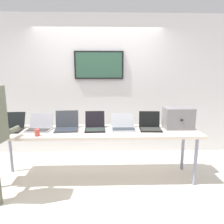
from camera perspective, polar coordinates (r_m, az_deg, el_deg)
ground at (r=3.43m, az=-4.11°, el=-18.11°), size 8.00×8.00×0.04m
back_wall at (r=4.14m, az=-3.71°, el=7.38°), size 8.00×0.11×2.76m
workbench at (r=3.14m, az=-4.29°, el=-6.05°), size 3.09×0.70×0.78m
equipment_box at (r=3.37m, az=17.98°, el=-1.57°), size 0.44×0.32×0.33m
laptop_station_0 at (r=3.47m, az=-26.28°, el=-3.64°), size 0.35×0.40×0.25m
laptop_station_1 at (r=3.31m, az=-19.64°, el=-3.86°), size 0.39×0.33×0.24m
laptop_station_2 at (r=3.23m, az=-12.57°, el=-3.71°), size 0.38×0.37×0.27m
laptop_station_3 at (r=3.17m, az=-4.80°, el=-3.82°), size 0.32×0.38×0.26m
laptop_station_4 at (r=3.18m, az=3.16°, el=-3.86°), size 0.37×0.31×0.22m
laptop_station_5 at (r=3.21m, az=10.59°, el=-3.72°), size 0.34×0.31×0.27m
coffee_mug at (r=3.02m, az=-20.23°, el=-5.41°), size 0.07×0.07×0.10m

